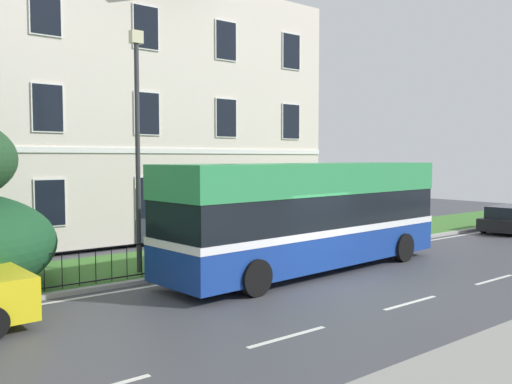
{
  "coord_description": "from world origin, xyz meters",
  "views": [
    {
      "loc": [
        -10.95,
        -9.54,
        3.52
      ],
      "look_at": [
        0.51,
        4.88,
        2.35
      ],
      "focal_mm": 37.8,
      "sensor_mm": 36.0,
      "label": 1
    }
  ],
  "objects_px": {
    "parked_hatchback_00": "(512,220)",
    "georgian_townhouse": "(104,96)",
    "litter_bin": "(225,242)",
    "single_decker_bus": "(310,214)",
    "street_lamp_post": "(137,136)"
  },
  "relations": [
    {
      "from": "parked_hatchback_00",
      "to": "georgian_townhouse",
      "type": "bearing_deg",
      "value": 141.24
    },
    {
      "from": "parked_hatchback_00",
      "to": "litter_bin",
      "type": "xyz_separation_m",
      "value": [
        -14.7,
        2.64,
        0.04
      ]
    },
    {
      "from": "single_decker_bus",
      "to": "litter_bin",
      "type": "relative_size",
      "value": 10.0
    },
    {
      "from": "georgian_townhouse",
      "to": "single_decker_bus",
      "type": "distance_m",
      "value": 12.39
    },
    {
      "from": "parked_hatchback_00",
      "to": "street_lamp_post",
      "type": "relative_size",
      "value": 0.54
    },
    {
      "from": "single_decker_bus",
      "to": "parked_hatchback_00",
      "type": "bearing_deg",
      "value": -3.27
    },
    {
      "from": "street_lamp_post",
      "to": "single_decker_bus",
      "type": "bearing_deg",
      "value": -29.14
    },
    {
      "from": "single_decker_bus",
      "to": "street_lamp_post",
      "type": "distance_m",
      "value": 5.75
    },
    {
      "from": "single_decker_bus",
      "to": "georgian_townhouse",
      "type": "bearing_deg",
      "value": 95.08
    },
    {
      "from": "parked_hatchback_00",
      "to": "litter_bin",
      "type": "relative_size",
      "value": 3.66
    },
    {
      "from": "single_decker_bus",
      "to": "street_lamp_post",
      "type": "xyz_separation_m",
      "value": [
        -4.57,
        2.55,
        2.39
      ]
    },
    {
      "from": "georgian_townhouse",
      "to": "parked_hatchback_00",
      "type": "bearing_deg",
      "value": -36.06
    },
    {
      "from": "litter_bin",
      "to": "georgian_townhouse",
      "type": "bearing_deg",
      "value": 94.23
    },
    {
      "from": "georgian_townhouse",
      "to": "single_decker_bus",
      "type": "bearing_deg",
      "value": -80.73
    },
    {
      "from": "georgian_townhouse",
      "to": "parked_hatchback_00",
      "type": "xyz_separation_m",
      "value": [
        15.33,
        -11.17,
        -5.68
      ]
    }
  ]
}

